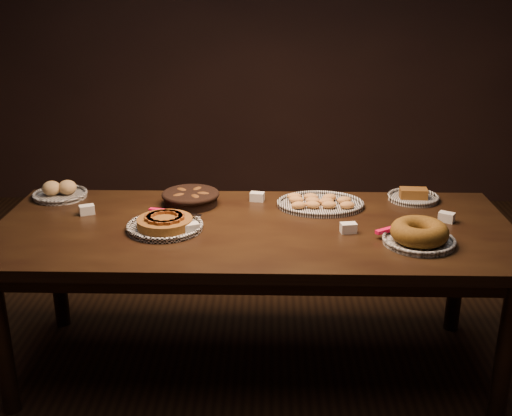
{
  "coord_description": "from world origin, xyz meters",
  "views": [
    {
      "loc": [
        0.07,
        -2.75,
        1.85
      ],
      "look_at": [
        0.01,
        0.05,
        0.82
      ],
      "focal_mm": 45.0,
      "sensor_mm": 36.0,
      "label": 1
    }
  ],
  "objects_px": {
    "buffet_table": "(254,241)",
    "madeleine_platter": "(320,203)",
    "bundt_cake_plate": "(419,235)",
    "apple_tart_plate": "(165,224)"
  },
  "relations": [
    {
      "from": "bundt_cake_plate",
      "to": "buffet_table",
      "type": "bearing_deg",
      "value": 167.04
    },
    {
      "from": "buffet_table",
      "to": "madeleine_platter",
      "type": "height_order",
      "value": "madeleine_platter"
    },
    {
      "from": "bundt_cake_plate",
      "to": "apple_tart_plate",
      "type": "bearing_deg",
      "value": 174.57
    },
    {
      "from": "buffet_table",
      "to": "madeleine_platter",
      "type": "bearing_deg",
      "value": 40.02
    },
    {
      "from": "buffet_table",
      "to": "apple_tart_plate",
      "type": "relative_size",
      "value": 6.67
    },
    {
      "from": "madeleine_platter",
      "to": "bundt_cake_plate",
      "type": "bearing_deg",
      "value": -45.19
    },
    {
      "from": "apple_tart_plate",
      "to": "buffet_table",
      "type": "bearing_deg",
      "value": 14.62
    },
    {
      "from": "buffet_table",
      "to": "bundt_cake_plate",
      "type": "relative_size",
      "value": 6.64
    },
    {
      "from": "apple_tart_plate",
      "to": "bundt_cake_plate",
      "type": "relative_size",
      "value": 0.99
    },
    {
      "from": "buffet_table",
      "to": "madeleine_platter",
      "type": "xyz_separation_m",
      "value": [
        0.32,
        0.27,
        0.09
      ]
    }
  ]
}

